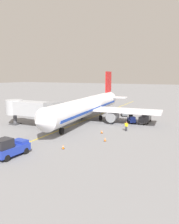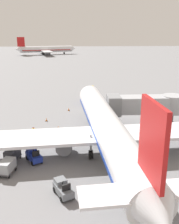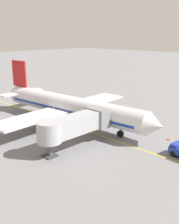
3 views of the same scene
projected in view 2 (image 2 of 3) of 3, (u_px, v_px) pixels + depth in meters
The scene contains 14 objects.
ground_plane at pixel (113, 150), 34.18m from camera, with size 400.00×400.00×0.00m, color slate.
gate_lead_in_line at pixel (113, 150), 34.18m from camera, with size 0.24×80.00×0.01m, color gold.
parked_airliner at pixel (107, 128), 32.81m from camera, with size 30.32×37.35×10.63m.
jet_bridge at pixel (145, 105), 41.85m from camera, with size 12.16×3.50×4.98m.
pushback_tractor at pixel (89, 98), 55.11m from camera, with size 2.52×4.55×2.40m.
baggage_tug_lead at pixel (63, 189), 24.71m from camera, with size 2.16×2.77×1.62m.
baggage_tug_trailing at pixel (34, 156), 31.06m from camera, with size 2.30×2.76×1.62m.
baggage_cart_front at pixel (12, 154), 30.92m from camera, with size 1.77×2.98×1.58m.
baggage_cart_second_in_train at pixel (7, 166), 28.26m from camera, with size 1.77×2.98×1.58m.
ground_crew_wing_walker at pixel (34, 132), 37.46m from camera, with size 0.72×0.25×1.69m.
safety_cone_nose_left at pixel (58, 128), 40.94m from camera, with size 0.36×0.36×0.59m.
safety_cone_nose_right at pixel (46, 119), 44.58m from camera, with size 0.36×0.36×0.59m.
safety_cone_wing_tip at pixel (69, 109), 50.19m from camera, with size 0.36×0.36×0.59m.
distant_taxiing_airliner at pixel (46, 49), 154.72m from camera, with size 35.03×28.83×10.10m.
Camera 2 is at (-4.78, -30.84, 15.12)m, focal length 42.21 mm.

